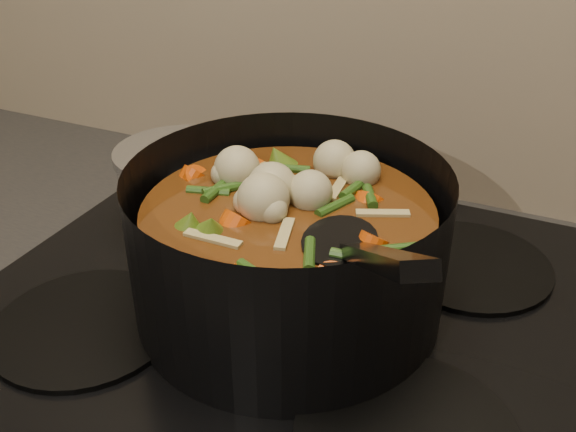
% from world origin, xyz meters
% --- Properties ---
extents(stovetop, '(0.62, 0.54, 0.03)m').
position_xyz_m(stovetop, '(0.00, 1.93, 0.92)').
color(stovetop, black).
rests_on(stovetop, counter).
extents(stockpot, '(0.38, 0.40, 0.22)m').
position_xyz_m(stockpot, '(0.01, 1.91, 1.00)').
color(stockpot, black).
rests_on(stockpot, stovetop).
extents(saucepan, '(0.15, 0.15, 0.12)m').
position_xyz_m(saucepan, '(-0.18, 2.00, 0.98)').
color(saucepan, silver).
rests_on(saucepan, stovetop).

